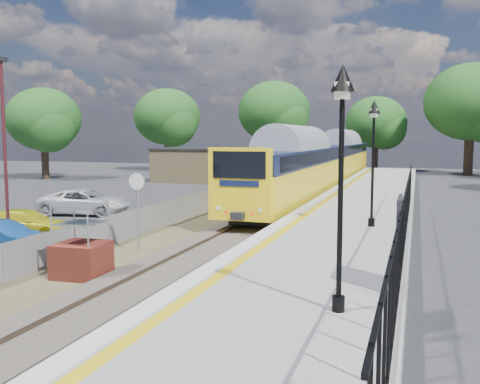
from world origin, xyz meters
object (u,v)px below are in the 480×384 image
at_px(victorian_lamp_north, 374,133).
at_px(speed_sign, 137,199).
at_px(victorian_lamp_south, 342,131).
at_px(car_white, 85,202).
at_px(car_blue, 1,239).
at_px(carpark_lamp, 4,141).
at_px(train, 324,160).
at_px(car_yellow, 25,224).
at_px(brick_plinth, 81,243).

distance_m(victorian_lamp_north, speed_sign, 8.78).
xyz_separation_m(victorian_lamp_south, car_white, (-15.54, 14.45, -3.62)).
xyz_separation_m(car_blue, car_white, (-3.03, 9.44, 0.07)).
height_order(carpark_lamp, car_white, carpark_lamp).
height_order(train, car_yellow, train).
bearing_deg(brick_plinth, train, 84.84).
bearing_deg(car_yellow, train, -32.95).
height_order(victorian_lamp_north, brick_plinth, victorian_lamp_north).
bearing_deg(train, brick_plinth, -95.16).
height_order(train, carpark_lamp, carpark_lamp).
bearing_deg(train, speed_sign, -95.86).
xyz_separation_m(brick_plinth, car_yellow, (-5.99, 4.67, -0.49)).
bearing_deg(train, carpark_lamp, -106.79).
distance_m(brick_plinth, car_yellow, 7.61).
relative_size(car_blue, car_white, 0.75).
height_order(train, car_blue, train).
bearing_deg(victorian_lamp_south, victorian_lamp_north, 91.15).
bearing_deg(brick_plinth, speed_sign, 90.00).
distance_m(carpark_lamp, car_yellow, 4.07).
relative_size(victorian_lamp_north, speed_sign, 1.58).
bearing_deg(carpark_lamp, speed_sign, 7.66).
bearing_deg(car_blue, carpark_lamp, 24.01).
bearing_deg(victorian_lamp_south, car_yellow, 150.25).
bearing_deg(train, car_yellow, -110.22).
height_order(victorian_lamp_north, carpark_lamp, carpark_lamp).
bearing_deg(brick_plinth, victorian_lamp_north, 40.56).
bearing_deg(car_yellow, speed_sign, -115.05).
xyz_separation_m(victorian_lamp_north, brick_plinth, (-7.80, -6.67, -3.22)).
height_order(brick_plinth, speed_sign, speed_sign).
height_order(brick_plinth, car_white, brick_plinth).
relative_size(victorian_lamp_south, car_blue, 1.25).
height_order(speed_sign, car_white, speed_sign).
bearing_deg(carpark_lamp, victorian_lamp_north, 17.27).
height_order(carpark_lamp, car_blue, carpark_lamp).
xyz_separation_m(victorian_lamp_north, car_blue, (-12.31, -4.99, -3.69)).
relative_size(victorian_lamp_south, train, 0.11).
height_order(victorian_lamp_north, train, victorian_lamp_north).
bearing_deg(speed_sign, brick_plinth, -92.61).
distance_m(brick_plinth, car_blue, 4.84).
xyz_separation_m(victorian_lamp_north, train, (-5.30, 21.03, -1.96)).
bearing_deg(speed_sign, victorian_lamp_south, -42.50).
relative_size(victorian_lamp_north, train, 0.11).
bearing_deg(car_blue, victorian_lamp_south, -116.38).
xyz_separation_m(car_blue, car_yellow, (-1.48, 2.98, -0.02)).
height_order(victorian_lamp_south, brick_plinth, victorian_lamp_south).
xyz_separation_m(carpark_lamp, car_white, (-2.48, 8.45, -3.34)).
xyz_separation_m(victorian_lamp_south, carpark_lamp, (-13.05, 6.01, -0.28)).
xyz_separation_m(train, brick_plinth, (-2.50, -27.71, -1.27)).
height_order(brick_plinth, carpark_lamp, carpark_lamp).
relative_size(train, car_white, 8.38).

